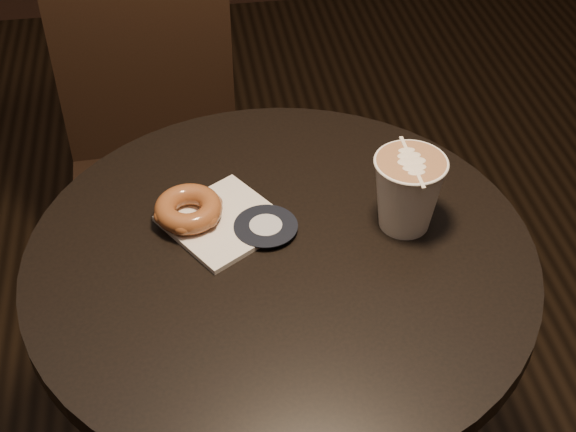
{
  "coord_description": "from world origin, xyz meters",
  "views": [
    {
      "loc": [
        -0.11,
        -0.78,
        1.51
      ],
      "look_at": [
        0.01,
        0.03,
        0.79
      ],
      "focal_mm": 50.0,
      "sensor_mm": 36.0,
      "label": 1
    }
  ],
  "objects_px": {
    "cafe_table": "(281,345)",
    "pastry_bag": "(224,222)",
    "latte_cup": "(407,193)",
    "chair": "(154,138)",
    "doughnut": "(188,209)"
  },
  "relations": [
    {
      "from": "cafe_table",
      "to": "pastry_bag",
      "type": "distance_m",
      "value": 0.23
    },
    {
      "from": "latte_cup",
      "to": "pastry_bag",
      "type": "bearing_deg",
      "value": 171.09
    },
    {
      "from": "chair",
      "to": "pastry_bag",
      "type": "bearing_deg",
      "value": -81.26
    },
    {
      "from": "cafe_table",
      "to": "latte_cup",
      "type": "xyz_separation_m",
      "value": [
        0.18,
        0.03,
        0.26
      ]
    },
    {
      "from": "cafe_table",
      "to": "doughnut",
      "type": "bearing_deg",
      "value": 146.07
    },
    {
      "from": "pastry_bag",
      "to": "latte_cup",
      "type": "height_order",
      "value": "latte_cup"
    },
    {
      "from": "chair",
      "to": "doughnut",
      "type": "bearing_deg",
      "value": -85.92
    },
    {
      "from": "chair",
      "to": "latte_cup",
      "type": "relative_size",
      "value": 8.29
    },
    {
      "from": "pastry_bag",
      "to": "cafe_table",
      "type": "bearing_deg",
      "value": -76.14
    },
    {
      "from": "chair",
      "to": "pastry_bag",
      "type": "relative_size",
      "value": 6.35
    },
    {
      "from": "chair",
      "to": "cafe_table",
      "type": "bearing_deg",
      "value": -76.27
    },
    {
      "from": "chair",
      "to": "pastry_bag",
      "type": "height_order",
      "value": "chair"
    },
    {
      "from": "chair",
      "to": "latte_cup",
      "type": "distance_m",
      "value": 0.76
    },
    {
      "from": "chair",
      "to": "doughnut",
      "type": "height_order",
      "value": "chair"
    },
    {
      "from": "chair",
      "to": "latte_cup",
      "type": "xyz_separation_m",
      "value": [
        0.36,
        -0.6,
        0.29
      ]
    }
  ]
}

